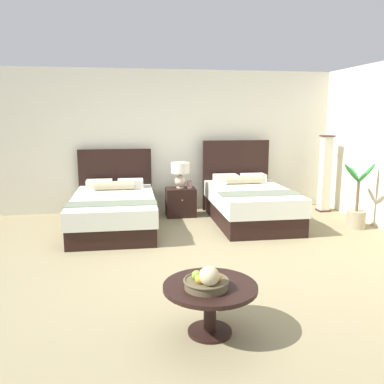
{
  "coord_description": "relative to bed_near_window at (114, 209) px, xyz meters",
  "views": [
    {
      "loc": [
        -0.96,
        -4.55,
        1.77
      ],
      "look_at": [
        -0.09,
        0.54,
        0.8
      ],
      "focal_mm": 38.03,
      "sensor_mm": 36.0,
      "label": 1
    }
  ],
  "objects": [
    {
      "name": "potted_palm",
      "position": [
        3.8,
        -0.69,
        -0.03
      ],
      "size": [
        0.6,
        0.5,
        1.06
      ],
      "color": "tan",
      "rests_on": "ground"
    },
    {
      "name": "bed_near_window",
      "position": [
        0.0,
        0.0,
        0.0
      ],
      "size": [
        1.33,
        2.22,
        1.18
      ],
      "color": "black",
      "rests_on": "ground"
    },
    {
      "name": "bed_near_corner",
      "position": [
        2.24,
        -0.0,
        0.03
      ],
      "size": [
        1.28,
        2.08,
        1.32
      ],
      "color": "black",
      "rests_on": "ground"
    },
    {
      "name": "ground_plane",
      "position": [
        1.12,
        -1.89,
        -0.31
      ],
      "size": [
        9.79,
        9.75,
        0.02
      ],
      "primitive_type": "cube",
      "color": "#91855F"
    },
    {
      "name": "wall_back",
      "position": [
        1.12,
        1.18,
        1.0
      ],
      "size": [
        9.79,
        0.12,
        2.6
      ],
      "primitive_type": "cube",
      "color": "beige",
      "rests_on": "ground"
    },
    {
      "name": "coffee_table",
      "position": [
        0.83,
        -3.42,
        0.03
      ],
      "size": [
        0.77,
        0.77,
        0.42
      ],
      "color": "black",
      "rests_on": "ground"
    },
    {
      "name": "vase",
      "position": [
        1.31,
        0.53,
        0.28
      ],
      "size": [
        0.1,
        0.1,
        0.14
      ],
      "color": "#9B7069",
      "rests_on": "nightstand"
    },
    {
      "name": "fruit_bowl",
      "position": [
        0.78,
        -3.49,
        0.19
      ],
      "size": [
        0.37,
        0.37,
        0.21
      ],
      "color": "brown",
      "rests_on": "coffee_table"
    },
    {
      "name": "floor_lamp_corner",
      "position": [
        3.85,
        0.49,
        0.41
      ],
      "size": [
        0.21,
        0.21,
        1.42
      ],
      "color": "#442624",
      "rests_on": "ground"
    },
    {
      "name": "nightstand",
      "position": [
        1.15,
        0.57,
        -0.04
      ],
      "size": [
        0.52,
        0.42,
        0.51
      ],
      "color": "black",
      "rests_on": "ground"
    },
    {
      "name": "table_lamp",
      "position": [
        1.15,
        0.59,
        0.49
      ],
      "size": [
        0.33,
        0.33,
        0.45
      ],
      "color": "beige",
      "rests_on": "nightstand"
    }
  ]
}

